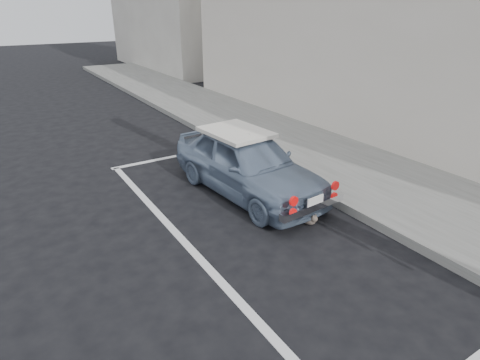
% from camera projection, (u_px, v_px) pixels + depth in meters
% --- Properties ---
extents(ground, '(80.00, 80.00, 0.00)m').
position_uv_depth(ground, '(392.00, 354.00, 4.04)').
color(ground, black).
rests_on(ground, ground).
extents(sidewalk, '(2.80, 40.00, 0.15)m').
position_uv_depth(sidewalk, '(419.00, 198.00, 7.12)').
color(sidewalk, slate).
rests_on(sidewalk, ground).
extents(pline_front, '(3.00, 0.12, 0.01)m').
position_uv_depth(pline_front, '(176.00, 156.00, 9.33)').
color(pline_front, silver).
rests_on(pline_front, ground).
extents(pline_side, '(0.12, 7.00, 0.01)m').
position_uv_depth(pline_side, '(185.00, 243.00, 5.93)').
color(pline_side, silver).
rests_on(pline_side, ground).
extents(retro_coupe, '(1.65, 3.51, 1.16)m').
position_uv_depth(retro_coupe, '(247.00, 163.00, 7.30)').
color(retro_coupe, slate).
rests_on(retro_coupe, ground).
extents(cat, '(0.20, 0.42, 0.22)m').
position_uv_depth(cat, '(309.00, 218.00, 6.40)').
color(cat, '#6E6054').
rests_on(cat, ground).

